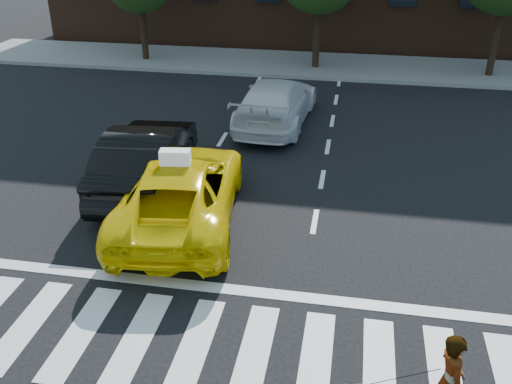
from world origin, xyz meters
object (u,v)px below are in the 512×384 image
at_px(taxi, 181,191).
at_px(white_suv, 276,102).
at_px(woman, 450,382).
at_px(black_sedan, 146,157).

distance_m(taxi, white_suv, 6.59).
relative_size(taxi, woman, 3.39).
bearing_deg(black_sedan, woman, 130.95).
height_order(taxi, woman, woman).
xyz_separation_m(taxi, white_suv, (1.19, 6.48, -0.01)).
bearing_deg(taxi, white_suv, -108.10).
bearing_deg(taxi, woman, 129.77).
xyz_separation_m(taxi, woman, (5.25, -4.82, 0.05)).
height_order(black_sedan, woman, black_sedan).
height_order(taxi, white_suv, taxi).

